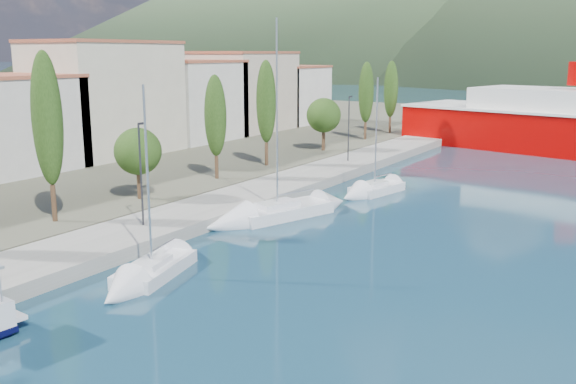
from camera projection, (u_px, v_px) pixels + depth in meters
The scene contains 8 objects.
quay at pixel (270, 190), 49.52m from camera, with size 5.00×88.00×0.80m, color gray.
land_strip at pixel (52, 141), 77.34m from camera, with size 70.00×148.00×0.70m, color #565644.
town_buildings at pixel (147, 102), 69.29m from camera, with size 9.20×69.20×11.30m.
tree_row at pixel (256, 114), 56.37m from camera, with size 3.60×61.58×10.28m.
lamp_posts at pixel (173, 164), 39.60m from camera, with size 0.15×46.63×6.06m.
sailboat_near at pixel (137, 281), 30.11m from camera, with size 3.82×7.39×10.19m.
sailboat_mid at pixel (254, 218), 41.47m from camera, with size 5.51×9.99×13.94m.
sailboat_far at pixel (365, 192), 49.24m from camera, with size 3.37×6.96×9.82m.
Camera 1 is at (17.57, -14.50, 10.78)m, focal length 40.00 mm.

